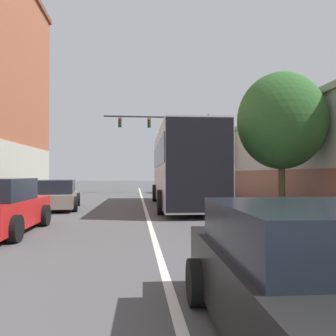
# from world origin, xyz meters

# --- Properties ---
(lane_center_line) EXTENTS (0.14, 44.15, 0.01)m
(lane_center_line) POSITION_xyz_m (0.00, 16.07, 0.00)
(lane_center_line) COLOR silver
(lane_center_line) RESTS_ON ground_plane
(bus) EXTENTS (2.97, 10.23, 3.69)m
(bus) POSITION_xyz_m (1.88, 16.41, 2.06)
(bus) COLOR #B7B7BC
(bus) RESTS_ON ground_plane
(hatchback_foreground) EXTENTS (2.23, 4.03, 1.34)m
(hatchback_foreground) POSITION_xyz_m (1.21, 3.02, 0.64)
(hatchback_foreground) COLOR black
(hatchback_foreground) RESTS_ON ground_plane
(parked_car_left_mid) EXTENTS (2.45, 4.52, 1.36)m
(parked_car_left_mid) POSITION_xyz_m (-4.14, 15.84, 0.65)
(parked_car_left_mid) COLOR slate
(parked_car_left_mid) RESTS_ON ground_plane
(traffic_signal_gantry) EXTENTS (9.10, 0.36, 6.83)m
(traffic_signal_gantry) POSITION_xyz_m (2.90, 28.13, 5.11)
(traffic_signal_gantry) COLOR black
(traffic_signal_gantry) RESTS_ON ground_plane
(street_tree_near) EXTENTS (3.74, 3.37, 5.95)m
(street_tree_near) POSITION_xyz_m (5.71, 13.47, 3.89)
(street_tree_near) COLOR brown
(street_tree_near) RESTS_ON ground_plane
(street_tree_far) EXTENTS (3.61, 3.25, 5.89)m
(street_tree_far) POSITION_xyz_m (5.99, 27.22, 3.89)
(street_tree_far) COLOR #3D2D1E
(street_tree_far) RESTS_ON ground_plane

